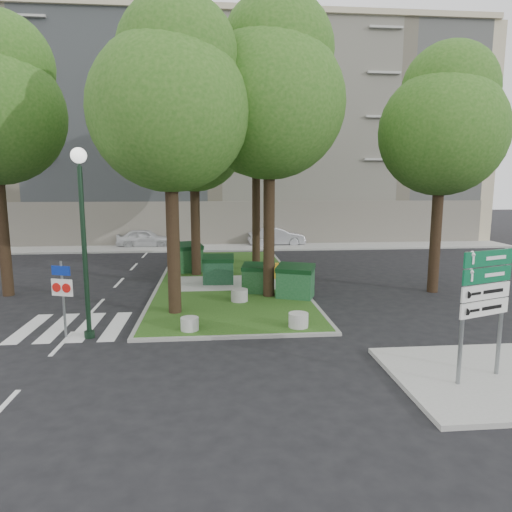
{
  "coord_description": "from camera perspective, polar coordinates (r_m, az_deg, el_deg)",
  "views": [
    {
      "loc": [
        -0.13,
        -12.94,
        4.56
      ],
      "look_at": [
        1.33,
        2.77,
        2.0
      ],
      "focal_mm": 32.0,
      "sensor_mm": 36.0,
      "label": 1
    }
  ],
  "objects": [
    {
      "name": "bollard_left",
      "position": [
        14.11,
        -8.3,
        -8.38
      ],
      "size": [
        0.55,
        0.55,
        0.39
      ],
      "primitive_type": "cylinder",
      "color": "#ACADA8",
      "rests_on": "median_island"
    },
    {
      "name": "tree_median_near_right",
      "position": [
        17.97,
        1.99,
        20.2
      ],
      "size": [
        5.6,
        5.6,
        11.46
      ],
      "color": "black",
      "rests_on": "ground"
    },
    {
      "name": "car_white",
      "position": [
        33.02,
        -13.68,
        2.18
      ],
      "size": [
        3.95,
        1.71,
        1.33
      ],
      "primitive_type": "imported",
      "rotation": [
        0.0,
        0.0,
        1.53
      ],
      "color": "silver",
      "rests_on": "ground"
    },
    {
      "name": "litter_bin",
      "position": [
        21.29,
        2.55,
        -1.86
      ],
      "size": [
        0.4,
        0.4,
        0.7
      ],
      "primitive_type": "cylinder",
      "color": "#F1A41C",
      "rests_on": "median_island"
    },
    {
      "name": "ground",
      "position": [
        13.72,
        -4.55,
        -10.23
      ],
      "size": [
        120.0,
        120.0,
        0.0
      ],
      "primitive_type": "plane",
      "color": "black",
      "rests_on": "ground"
    },
    {
      "name": "street_lamp",
      "position": [
        13.92,
        -20.86,
        4.11
      ],
      "size": [
        0.44,
        0.44,
        5.52
      ],
      "color": "black",
      "rests_on": "ground"
    },
    {
      "name": "zebra_crossing",
      "position": [
        15.57,
        -18.72,
        -8.3
      ],
      "size": [
        5.0,
        3.0,
        0.01
      ],
      "primitive_type": "cube",
      "color": "silver",
      "rests_on": "ground"
    },
    {
      "name": "tree_median_mid",
      "position": [
        22.14,
        -7.59,
        15.41
      ],
      "size": [
        4.8,
        4.8,
        9.99
      ],
      "color": "black",
      "rests_on": "ground"
    },
    {
      "name": "dumpster_d",
      "position": [
        17.8,
        4.93,
        -3.18
      ],
      "size": [
        1.67,
        1.44,
        1.31
      ],
      "rotation": [
        0.0,
        0.0,
        -0.38
      ],
      "color": "#164722",
      "rests_on": "median_island"
    },
    {
      "name": "traffic_sign_pole",
      "position": [
        14.53,
        -23.01,
        -3.79
      ],
      "size": [
        0.66,
        0.26,
        2.3
      ],
      "rotation": [
        0.0,
        0.0,
        -0.33
      ],
      "color": "slate",
      "rests_on": "ground"
    },
    {
      "name": "bollard_right",
      "position": [
        14.32,
        5.32,
        -7.97
      ],
      "size": [
        0.61,
        0.61,
        0.44
      ],
      "primitive_type": "cylinder",
      "color": "#AAA9A4",
      "rests_on": "median_island"
    },
    {
      "name": "sidewalk_corner",
      "position": [
        12.38,
        28.36,
        -13.25
      ],
      "size": [
        5.0,
        4.0,
        0.12
      ],
      "primitive_type": "cube",
      "color": "#999993",
      "rests_on": "ground"
    },
    {
      "name": "dumpster_a",
      "position": [
        23.04,
        -8.79,
        -0.21
      ],
      "size": [
        1.86,
        1.57,
        1.47
      ],
      "rotation": [
        0.0,
        0.0,
        0.34
      ],
      "color": "#0F3915",
      "rests_on": "median_island"
    },
    {
      "name": "tree_median_near_left",
      "position": [
        15.79,
        -10.48,
        19.12
      ],
      "size": [
        5.2,
        5.2,
        10.53
      ],
      "color": "black",
      "rests_on": "ground"
    },
    {
      "name": "median_kerb",
      "position": [
        21.43,
        -3.52,
        -2.95
      ],
      "size": [
        6.3,
        16.3,
        0.1
      ],
      "primitive_type": "cube",
      "color": "gray",
      "rests_on": "ground"
    },
    {
      "name": "directional_sign",
      "position": [
        11.35,
        26.63,
        -4.33
      ],
      "size": [
        1.41,
        0.55,
        2.97
      ],
      "rotation": [
        0.0,
        0.0,
        0.35
      ],
      "color": "slate",
      "rests_on": "sidewalk_corner"
    },
    {
      "name": "dumpster_b",
      "position": [
        20.25,
        -4.72,
        -1.71
      ],
      "size": [
        1.41,
        1.02,
        1.27
      ],
      "rotation": [
        0.0,
        0.0,
        -0.05
      ],
      "color": "#10371E",
      "rests_on": "median_island"
    },
    {
      "name": "tree_street_right",
      "position": [
        20.36,
        22.48,
        15.37
      ],
      "size": [
        5.0,
        5.0,
        10.06
      ],
      "color": "black",
      "rests_on": "ground"
    },
    {
      "name": "building_sidewalk",
      "position": [
        31.76,
        -5.03,
        1.04
      ],
      "size": [
        42.0,
        3.0,
        0.12
      ],
      "primitive_type": "cube",
      "color": "#999993",
      "rests_on": "ground"
    },
    {
      "name": "bollard_mid",
      "position": [
        17.27,
        -2.09,
        -4.91
      ],
      "size": [
        0.64,
        0.64,
        0.45
      ],
      "primitive_type": "cylinder",
      "color": "gray",
      "rests_on": "median_island"
    },
    {
      "name": "dumpster_c",
      "position": [
        18.58,
        0.29,
        -2.8
      ],
      "size": [
        1.45,
        1.17,
        1.19
      ],
      "rotation": [
        0.0,
        0.0,
        -0.24
      ],
      "color": "#103715",
      "rests_on": "median_island"
    },
    {
      "name": "apartment_building",
      "position": [
        39.09,
        -5.27,
        14.23
      ],
      "size": [
        41.0,
        12.0,
        16.0
      ],
      "primitive_type": "cube",
      "color": "#C0B690",
      "rests_on": "ground"
    },
    {
      "name": "car_silver",
      "position": [
        32.98,
        2.56,
        2.44
      ],
      "size": [
        4.13,
        1.61,
        1.34
      ],
      "primitive_type": "imported",
      "rotation": [
        0.0,
        0.0,
        1.62
      ],
      "color": "#9D9EA4",
      "rests_on": "ground"
    },
    {
      "name": "median_island",
      "position": [
        21.43,
        -3.52,
        -2.92
      ],
      "size": [
        6.0,
        16.0,
        0.12
      ],
      "primitive_type": "cube",
      "color": "#1C4614",
      "rests_on": "ground"
    },
    {
      "name": "tree_median_far",
      "position": [
        25.39,
        0.21,
        17.73
      ],
      "size": [
        5.8,
        5.8,
        11.93
      ],
      "color": "black",
      "rests_on": "ground"
    }
  ]
}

